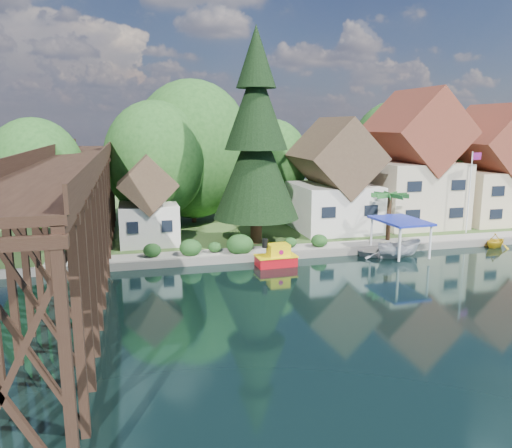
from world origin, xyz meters
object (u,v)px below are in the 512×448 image
object	(u,v)px
house_left	(334,183)
conifer	(256,142)
boat_yellow	(496,240)
house_right	(491,172)
palm_tree	(390,197)
tugboat	(276,257)
trestle_bridge	(76,208)
shed	(148,206)
boat_white_a	(382,251)
house_center	(413,168)
boat_canopy	(399,241)
flagpole	(471,184)

from	to	relation	value
house_left	conifer	bearing A→B (deg)	-156.79
boat_yellow	house_right	bearing A→B (deg)	-55.73
palm_tree	tugboat	xyz separation A→B (m)	(-11.59, -3.76, -3.81)
conifer	boat_yellow	world-z (taller)	conifer
trestle_bridge	shed	distance (m)	10.69
shed	boat_white_a	size ratio (longest dim) A/B	1.95
house_center	conifer	world-z (taller)	conifer
trestle_bridge	boat_white_a	world-z (taller)	trestle_bridge
house_left	boat_yellow	world-z (taller)	house_left
house_center	tugboat	size ratio (longest dim) A/B	4.32
trestle_bridge	conifer	xyz separation A→B (m)	(14.17, 7.04, 4.00)
tugboat	trestle_bridge	bearing A→B (deg)	-175.23
shed	boat_canopy	distance (m)	21.64
palm_tree	flagpole	world-z (taller)	flagpole
trestle_bridge	boat_white_a	size ratio (longest dim) A/B	10.97
trestle_bridge	house_right	world-z (taller)	house_right
boat_canopy	boat_yellow	world-z (taller)	boat_canopy
house_center	boat_yellow	size ratio (longest dim) A/B	5.15
house_center	tugboat	bearing A→B (deg)	-150.17
conifer	tugboat	size ratio (longest dim) A/B	5.71
trestle_bridge	shed	bearing A→B (deg)	61.81
shed	boat_yellow	distance (m)	31.03
boat_white_a	boat_canopy	xyz separation A→B (m)	(1.19, -0.57, 0.94)
tugboat	boat_canopy	xyz separation A→B (m)	(10.56, -0.02, 0.68)
conifer	flagpole	distance (m)	21.23
trestle_bridge	conifer	size ratio (longest dim) A/B	2.40
palm_tree	boat_white_a	bearing A→B (deg)	-124.61
house_left	flagpole	xyz separation A→B (m)	(11.99, -4.82, 0.15)
house_left	flagpole	size ratio (longest dim) A/B	1.41
trestle_bridge	flagpole	size ratio (longest dim) A/B	5.66
house_left	boat_yellow	xyz separation A→B (m)	(12.01, -8.74, -4.43)
palm_tree	boat_white_a	world-z (taller)	palm_tree
house_center	boat_white_a	xyz separation A→B (m)	(-8.30, -9.59, -6.00)
shed	boat_canopy	bearing A→B (deg)	-22.29
boat_yellow	trestle_bridge	bearing A→B (deg)	72.08
flagpole	boat_canopy	bearing A→B (deg)	-154.40
house_right	palm_tree	bearing A→B (deg)	-158.71
shed	flagpole	bearing A→B (deg)	-6.31
house_right	boat_white_a	distance (m)	20.26
trestle_bridge	boat_white_a	distance (m)	24.27
conifer	tugboat	xyz separation A→B (m)	(0.16, -5.85, -8.67)
boat_white_a	flagpole	bearing A→B (deg)	-42.21
house_center	conifer	xyz separation A→B (m)	(-17.83, -4.29, 2.93)
conifer	flagpole	bearing A→B (deg)	-2.83
trestle_bridge	house_left	bearing A→B (deg)	25.21
flagpole	boat_white_a	distance (m)	13.01
conifer	boat_canopy	bearing A→B (deg)	-28.70
tugboat	boat_white_a	size ratio (longest dim) A/B	0.80
palm_tree	boat_canopy	distance (m)	5.01
flagpole	trestle_bridge	bearing A→B (deg)	-170.25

